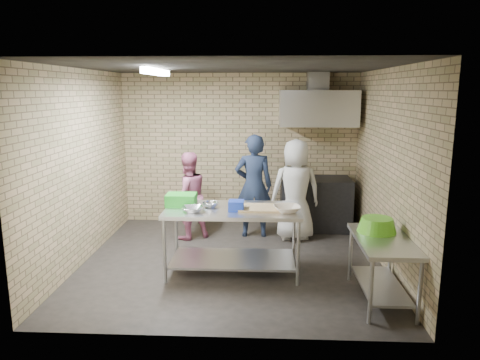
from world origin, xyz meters
name	(u,v)px	position (x,y,z in m)	size (l,w,h in m)	color
floor	(232,262)	(0.00, 0.00, 0.00)	(4.20, 4.20, 0.00)	black
ceiling	(232,67)	(0.00, 0.00, 2.70)	(4.20, 4.20, 0.00)	black
back_wall	(239,149)	(0.00, 2.00, 1.35)	(4.20, 0.06, 2.70)	tan
front_wall	(218,205)	(0.00, -2.00, 1.35)	(4.20, 0.06, 2.70)	tan
left_wall	(82,167)	(-2.10, 0.00, 1.35)	(0.06, 4.00, 2.70)	tan
right_wall	(387,170)	(2.10, 0.00, 1.35)	(0.06, 4.00, 2.70)	tan
prep_table	(233,240)	(0.03, -0.36, 0.44)	(1.77, 0.88, 0.88)	silver
side_counter	(382,270)	(1.80, -1.10, 0.38)	(0.60, 1.20, 0.75)	silver
stove	(315,203)	(1.35, 1.65, 0.45)	(1.20, 0.70, 0.90)	black
range_hood	(318,108)	(1.35, 1.70, 2.10)	(1.30, 0.60, 0.60)	silver
hood_duct	(318,81)	(1.35, 1.85, 2.55)	(0.35, 0.30, 0.30)	#A5A8AD
wall_shelf	(334,118)	(1.65, 1.89, 1.92)	(0.80, 0.20, 0.04)	#3F2B19
fluorescent_fixture	(156,72)	(-1.00, 0.00, 2.64)	(0.10, 1.25, 0.08)	white
green_crate	(181,200)	(-0.67, -0.24, 0.96)	(0.39, 0.29, 0.16)	green
blue_tub	(236,206)	(0.08, -0.46, 0.95)	(0.20, 0.20, 0.13)	#1735AF
cutting_board	(260,208)	(0.38, -0.38, 0.90)	(0.54, 0.41, 0.03)	tan
mixing_bowl_a	(193,209)	(-0.47, -0.56, 0.92)	(0.28, 0.28, 0.07)	silver
mixing_bowl_b	(210,205)	(-0.27, -0.31, 0.92)	(0.21, 0.21, 0.07)	#B3B6BA
ceramic_bowl	(287,209)	(0.73, -0.51, 0.93)	(0.34, 0.34, 0.08)	beige
green_basin	(377,225)	(1.78, -0.85, 0.83)	(0.46, 0.46, 0.17)	#59C626
bottle_green	(343,113)	(1.80, 1.89, 2.02)	(0.06, 0.06, 0.15)	green
man_navy	(254,186)	(0.28, 1.19, 0.85)	(0.62, 0.41, 1.71)	black
woman_pink	(188,196)	(-0.79, 1.02, 0.71)	(0.69, 0.54, 1.43)	#C0658A
woman_white	(296,190)	(0.96, 1.08, 0.82)	(0.80, 0.52, 1.64)	silver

